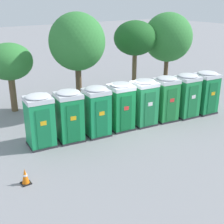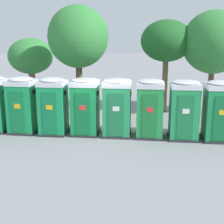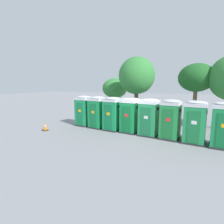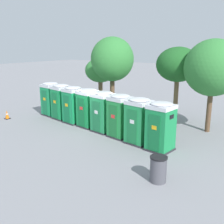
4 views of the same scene
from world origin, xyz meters
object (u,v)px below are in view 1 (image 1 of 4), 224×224
at_px(street_tree_2, 9,62).
at_px(portapotty_6, 186,95).
at_px(street_tree_1, 135,39).
at_px(traffic_cone, 25,177).
at_px(portapotty_7, 206,92).
at_px(portapotty_1, 69,116).
at_px(street_tree_3, 77,42).
at_px(portapotty_2, 97,111).
at_px(portapotty_3, 121,106).
at_px(portapotty_5, 166,98).
at_px(street_tree_0, 168,37).
at_px(portapotty_4, 144,102).
at_px(portapotty_0, 40,120).

bearing_deg(street_tree_2, portapotty_6, -40.88).
height_order(street_tree_1, traffic_cone, street_tree_1).
bearing_deg(traffic_cone, portapotty_7, 4.99).
relative_size(portapotty_1, traffic_cone, 3.97).
bearing_deg(street_tree_3, portapotty_7, -36.09).
relative_size(portapotty_2, traffic_cone, 3.97).
bearing_deg(portapotty_2, portapotty_3, -4.76).
bearing_deg(portapotty_5, street_tree_0, 44.95).
distance_m(portapotty_2, street_tree_3, 4.54).
relative_size(portapotty_5, street_tree_3, 0.43).
xyz_separation_m(portapotty_2, traffic_cone, (-4.65, -2.14, -0.97)).
relative_size(portapotty_4, street_tree_1, 0.49).
bearing_deg(street_tree_3, portapotty_6, -41.76).
bearing_deg(portapotty_5, street_tree_3, 130.10).
distance_m(portapotty_1, street_tree_2, 5.97).
bearing_deg(portapotty_3, portapotty_1, 172.51).
bearing_deg(portapotty_5, street_tree_2, 134.68).
bearing_deg(portapotty_4, street_tree_0, 34.69).
relative_size(portapotty_2, portapotty_6, 1.00).
distance_m(portapotty_2, street_tree_2, 6.54).
bearing_deg(street_tree_1, street_tree_3, -172.04).
xyz_separation_m(portapotty_1, portapotty_7, (8.46, -1.37, -0.00)).
xyz_separation_m(portapotty_0, street_tree_3, (3.75, 2.82, 2.94)).
bearing_deg(street_tree_1, portapotty_0, -157.82).
relative_size(portapotty_0, traffic_cone, 3.97).
relative_size(portapotty_0, portapotty_2, 1.00).
bearing_deg(portapotty_7, street_tree_3, 143.91).
height_order(portapotty_3, street_tree_0, street_tree_0).
distance_m(portapotty_3, portapotty_6, 4.29).
bearing_deg(street_tree_0, traffic_cone, -156.81).
bearing_deg(street_tree_1, portapotty_6, -91.48).
relative_size(portapotty_7, street_tree_0, 0.45).
bearing_deg(portapotty_6, portapotty_2, 171.27).
distance_m(portapotty_1, portapotty_5, 5.71).
height_order(portapotty_7, street_tree_1, street_tree_1).
relative_size(street_tree_2, traffic_cone, 6.49).
relative_size(street_tree_0, traffic_cone, 8.82).
xyz_separation_m(street_tree_0, traffic_cone, (-12.85, -5.50, -3.63)).
height_order(portapotty_2, portapotty_5, same).
xyz_separation_m(portapotty_1, street_tree_3, (2.35, 3.08, 2.94)).
height_order(portapotty_3, portapotty_6, same).
bearing_deg(street_tree_0, street_tree_2, 166.20).
bearing_deg(traffic_cone, portapotty_0, 55.35).
bearing_deg(portapotty_4, traffic_cone, -166.55).
relative_size(portapotty_2, portapotty_7, 1.00).
bearing_deg(portapotty_0, portapotty_3, -8.48).
distance_m(street_tree_0, traffic_cone, 14.44).
bearing_deg(portapotty_3, street_tree_3, 98.03).
height_order(portapotty_1, portapotty_6, same).
xyz_separation_m(portapotty_2, portapotty_3, (1.43, -0.12, -0.00)).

